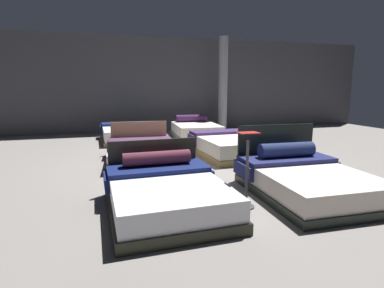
% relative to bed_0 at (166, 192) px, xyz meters
% --- Properties ---
extents(ground_plane, '(18.00, 18.00, 0.02)m').
position_rel_bed_0_xyz_m(ground_plane, '(1.08, 2.70, -0.25)').
color(ground_plane, gray).
extents(showroom_back_wall, '(18.00, 0.06, 3.50)m').
position_rel_bed_0_xyz_m(showroom_back_wall, '(1.08, 7.77, 1.51)').
color(showroom_back_wall, '#47474C').
rests_on(showroom_back_wall, ground_plane).
extents(bed_0, '(1.62, 2.02, 0.83)m').
position_rel_bed_0_xyz_m(bed_0, '(0.00, 0.00, 0.00)').
color(bed_0, black).
rests_on(bed_0, ground_plane).
extents(bed_1, '(1.68, 2.13, 0.99)m').
position_rel_bed_0_xyz_m(bed_1, '(2.22, 0.03, 0.00)').
color(bed_1, black).
rests_on(bed_1, ground_plane).
extents(bed_2, '(1.62, 2.07, 0.81)m').
position_rel_bed_0_xyz_m(bed_2, '(-0.00, 2.89, -0.03)').
color(bed_2, '#91694D').
rests_on(bed_2, ground_plane).
extents(bed_3, '(1.70, 2.12, 0.53)m').
position_rel_bed_0_xyz_m(bed_3, '(2.19, 2.92, 0.00)').
color(bed_3, olive).
rests_on(bed_3, ground_plane).
extents(bed_4, '(1.75, 2.18, 0.49)m').
position_rel_bed_0_xyz_m(bed_4, '(-0.06, 5.84, -0.02)').
color(bed_4, brown).
rests_on(bed_4, ground_plane).
extents(bed_5, '(1.54, 2.10, 0.70)m').
position_rel_bed_0_xyz_m(bed_5, '(2.15, 5.85, 0.00)').
color(bed_5, '#51585F').
rests_on(bed_5, ground_plane).
extents(price_sign, '(0.28, 0.24, 1.06)m').
position_rel_bed_0_xyz_m(price_sign, '(1.08, -0.24, 0.17)').
color(price_sign, '#3F3F44').
rests_on(price_sign, ground_plane).
extents(support_pillar, '(0.34, 0.34, 3.50)m').
position_rel_bed_0_xyz_m(support_pillar, '(3.57, 7.07, 1.51)').
color(support_pillar, '#99999E').
rests_on(support_pillar, ground_plane).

